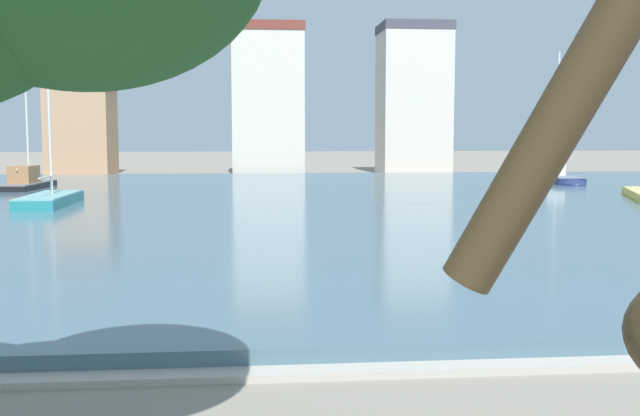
{
  "coord_description": "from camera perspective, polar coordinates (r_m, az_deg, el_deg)",
  "views": [
    {
      "loc": [
        -0.21,
        -1.5,
        3.77
      ],
      "look_at": [
        1.23,
        13.98,
        2.2
      ],
      "focal_mm": 41.98,
      "sensor_mm": 36.0,
      "label": 1
    }
  ],
  "objects": [
    {
      "name": "harbor_water",
      "position": [
        37.39,
        -4.99,
        0.25
      ],
      "size": [
        89.57,
        51.46,
        0.38
      ],
      "primitive_type": "cube",
      "color": "#476675",
      "rests_on": "ground"
    },
    {
      "name": "sailboat_navy",
      "position": [
        53.58,
        17.5,
        2.13
      ],
      "size": [
        2.04,
        7.14,
        9.21
      ],
      "color": "navy",
      "rests_on": "ground"
    },
    {
      "name": "townhouse_tall_gabled",
      "position": [
        69.3,
        7.13,
        8.22
      ],
      "size": [
        6.25,
        5.56,
        13.56
      ],
      "color": "beige",
      "rests_on": "ground"
    },
    {
      "name": "sailboat_black",
      "position": [
        49.26,
        -21.3,
        1.68
      ],
      "size": [
        2.22,
        6.63,
        9.31
      ],
      "color": "black",
      "rests_on": "ground"
    },
    {
      "name": "townhouse_wide_warehouse",
      "position": [
        66.7,
        -4.02,
        8.17
      ],
      "size": [
        6.27,
        6.29,
        13.15
      ],
      "color": "beige",
      "rests_on": "ground"
    },
    {
      "name": "quay_edge_coping",
      "position": [
        11.83,
        -4.13,
        -12.52
      ],
      "size": [
        89.57,
        0.5,
        0.12
      ],
      "primitive_type": "cube",
      "color": "#ADA89E",
      "rests_on": "ground"
    },
    {
      "name": "sailboat_teal",
      "position": [
        37.81,
        -19.67,
        0.42
      ],
      "size": [
        1.92,
        6.62,
        7.8
      ],
      "color": "teal",
      "rests_on": "ground"
    },
    {
      "name": "townhouse_narrow_midrow",
      "position": [
        70.04,
        -17.72,
        5.86
      ],
      "size": [
        5.49,
        5.85,
        8.41
      ],
      "color": "tan",
      "rests_on": "ground"
    }
  ]
}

